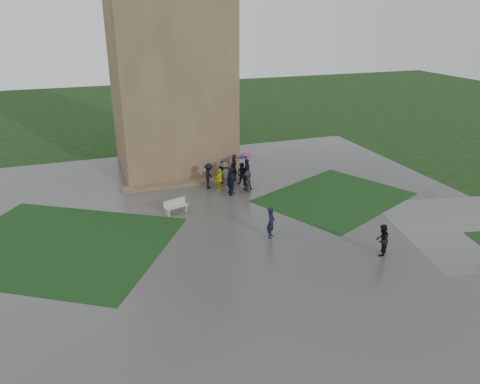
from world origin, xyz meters
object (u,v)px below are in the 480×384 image
object	(u,v)px
tower	(168,47)
pedestrian_mid	(271,222)
pedestrian_near	(382,240)
bench	(176,206)

from	to	relation	value
tower	pedestrian_mid	bearing A→B (deg)	-80.54
pedestrian_mid	pedestrian_near	xyz separation A→B (m)	(4.42, -3.66, -0.04)
tower	pedestrian_near	xyz separation A→B (m)	(6.73, -17.50, -8.16)
tower	bench	xyz separation A→B (m)	(-1.84, -8.96, -8.54)
bench	pedestrian_mid	xyz separation A→B (m)	(4.14, -4.88, 0.42)
tower	bench	world-z (taller)	tower
pedestrian_mid	bench	bearing A→B (deg)	75.25
tower	bench	size ratio (longest dim) A/B	11.70
tower	pedestrian_mid	distance (m)	16.21
bench	pedestrian_near	distance (m)	12.10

